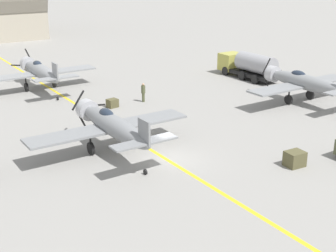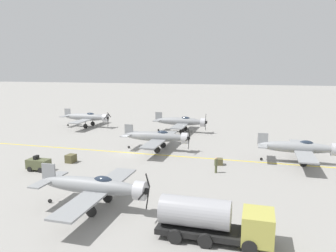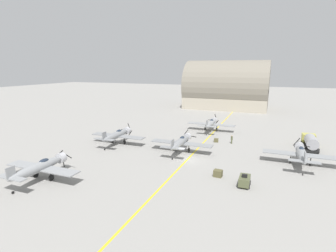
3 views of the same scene
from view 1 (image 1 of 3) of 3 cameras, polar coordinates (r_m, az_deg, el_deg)
The scene contains 9 objects.
ground_plane at distance 31.83m, azimuth 0.09°, elevation -4.27°, with size 400.00×400.00×0.00m, color gray.
taxiway_stripe at distance 31.82m, azimuth 0.09°, elevation -4.26°, with size 0.30×160.00×0.01m, color yellow.
airplane_far_center at distance 50.58m, azimuth -15.31°, elevation 6.46°, with size 12.00×9.98×3.70m.
airplane_mid_right at distance 46.11m, azimuth 16.23°, elevation 5.15°, with size 12.00×9.98×3.65m.
airplane_mid_center at distance 32.87m, azimuth -6.90°, elevation 0.14°, with size 12.00×9.98×3.65m.
fuel_tanker at distance 54.98m, azimuth 9.68°, elevation 7.34°, with size 2.67×8.00×2.98m.
ground_crew_walking at distance 44.91m, azimuth -3.03°, elevation 4.20°, with size 0.40×0.40×1.84m.
supply_crate_by_tanker at distance 31.97m, azimuth 15.19°, elevation -3.88°, with size 1.22×1.02×1.02m, color brown.
supply_crate_mid_lane at distance 43.58m, azimuth -6.80°, elevation 2.78°, with size 0.95×0.79×0.79m, color brown.
Camera 1 is at (-16.09, -24.28, 12.82)m, focal length 50.00 mm.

